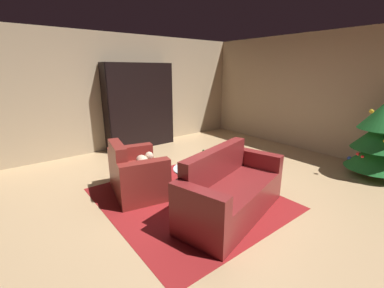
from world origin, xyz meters
name	(u,v)px	position (x,y,z in m)	size (l,w,h in m)	color
ground_plane	(203,190)	(0.00, 0.00, 0.00)	(8.01, 8.01, 0.00)	tan
wall_back	(317,94)	(0.00, 3.37, 1.33)	(6.16, 0.06, 2.65)	tan
wall_left	(120,93)	(-3.05, 0.00, 1.33)	(0.06, 6.79, 2.65)	tan
area_rug	(189,198)	(0.09, -0.36, 0.00)	(2.57, 2.31, 0.01)	maroon
bookshelf_unit	(143,108)	(-2.79, 0.46, 0.96)	(0.37, 1.68, 2.01)	black
armchair_red	(136,174)	(-0.56, -0.87, 0.31)	(1.13, 0.91, 0.83)	maroon
couch_red	(230,192)	(0.75, -0.17, 0.30)	(1.13, 1.83, 0.87)	maroon
coffee_table	(193,171)	(0.04, -0.23, 0.39)	(0.60, 0.60, 0.44)	black
book_stack_on_table	(193,166)	(0.09, -0.27, 0.50)	(0.20, 0.17, 0.12)	red
bottle_on_table	(203,162)	(0.20, -0.17, 0.57)	(0.07, 0.07, 0.31)	#1A6128
decorated_tree	(379,139)	(1.48, 2.74, 0.70)	(0.93, 0.93, 1.35)	brown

